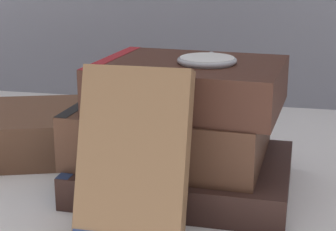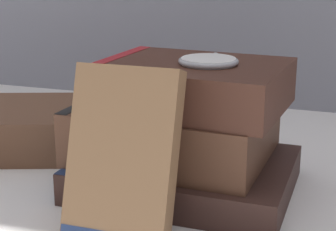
{
  "view_description": "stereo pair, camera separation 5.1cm",
  "coord_description": "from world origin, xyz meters",
  "views": [
    {
      "loc": [
        0.1,
        -0.49,
        0.22
      ],
      "look_at": [
        -0.01,
        -0.01,
        0.08
      ],
      "focal_mm": 60.0,
      "sensor_mm": 36.0,
      "label": 1
    },
    {
      "loc": [
        0.15,
        -0.48,
        0.22
      ],
      "look_at": [
        -0.01,
        -0.01,
        0.08
      ],
      "focal_mm": 60.0,
      "sensor_mm": 36.0,
      "label": 2
    }
  ],
  "objects": [
    {
      "name": "book_flat_bottom",
      "position": [
        0.0,
        0.01,
        0.02
      ],
      "size": [
        0.2,
        0.16,
        0.03
      ],
      "rotation": [
        0.0,
        0.0,
        -0.02
      ],
      "color": "#331E19",
      "rests_on": "ground_plane"
    },
    {
      "name": "book_side_left",
      "position": [
        -0.23,
        0.05,
        0.02
      ],
      "size": [
        0.28,
        0.21,
        0.05
      ],
      "rotation": [
        0.0,
        0.0,
        0.34
      ],
      "color": "brown",
      "rests_on": "ground_plane"
    },
    {
      "name": "book_leaning_front",
      "position": [
        -0.01,
        -0.1,
        0.06
      ],
      "size": [
        0.09,
        0.06,
        0.14
      ],
      "rotation": [
        -0.31,
        0.0,
        0.0
      ],
      "color": "brown",
      "rests_on": "ground_plane"
    },
    {
      "name": "ground_plane",
      "position": [
        0.0,
        0.0,
        0.0
      ],
      "size": [
        3.0,
        3.0,
        0.0
      ],
      "primitive_type": "plane",
      "color": "silver"
    },
    {
      "name": "book_flat_middle",
      "position": [
        -0.01,
        0.02,
        0.06
      ],
      "size": [
        0.18,
        0.16,
        0.05
      ],
      "rotation": [
        0.0,
        0.0,
        -0.05
      ],
      "color": "#4C2D1E",
      "rests_on": "book_flat_bottom"
    },
    {
      "name": "book_flat_top",
      "position": [
        0.0,
        0.01,
        0.1
      ],
      "size": [
        0.18,
        0.14,
        0.04
      ],
      "rotation": [
        0.0,
        0.0,
        -0.08
      ],
      "color": "#422319",
      "rests_on": "book_flat_middle"
    },
    {
      "name": "pocket_watch",
      "position": [
        0.03,
        0.01,
        0.13
      ],
      "size": [
        0.05,
        0.06,
        0.01
      ],
      "color": "white",
      "rests_on": "book_flat_top"
    }
  ]
}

